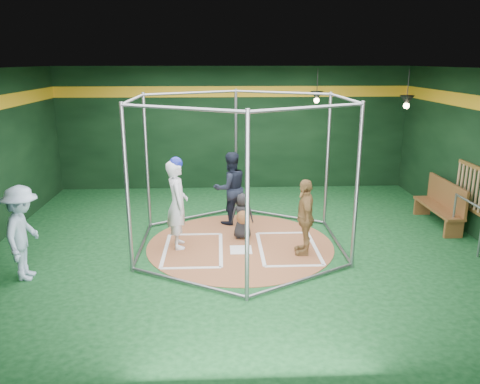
{
  "coord_description": "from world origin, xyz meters",
  "views": [
    {
      "loc": [
        -0.41,
        -8.93,
        3.65
      ],
      "look_at": [
        0.0,
        0.1,
        1.1
      ],
      "focal_mm": 35.0,
      "sensor_mm": 36.0,
      "label": 1
    }
  ],
  "objects_px": {
    "batter_figure": "(177,203)",
    "visitor_leopard": "(305,217)",
    "umpire": "(230,188)",
    "dugout_bench": "(442,203)"
  },
  "relations": [
    {
      "from": "umpire",
      "to": "dugout_bench",
      "type": "xyz_separation_m",
      "value": [
        4.79,
        -0.35,
        -0.32
      ]
    },
    {
      "from": "visitor_leopard",
      "to": "umpire",
      "type": "relative_size",
      "value": 0.89
    },
    {
      "from": "dugout_bench",
      "to": "batter_figure",
      "type": "bearing_deg",
      "value": -170.14
    },
    {
      "from": "batter_figure",
      "to": "visitor_leopard",
      "type": "relative_size",
      "value": 1.24
    },
    {
      "from": "umpire",
      "to": "dugout_bench",
      "type": "relative_size",
      "value": 0.94
    },
    {
      "from": "visitor_leopard",
      "to": "dugout_bench",
      "type": "relative_size",
      "value": 0.84
    },
    {
      "from": "umpire",
      "to": "dugout_bench",
      "type": "height_order",
      "value": "umpire"
    },
    {
      "from": "batter_figure",
      "to": "visitor_leopard",
      "type": "bearing_deg",
      "value": -10.32
    },
    {
      "from": "visitor_leopard",
      "to": "dugout_bench",
      "type": "height_order",
      "value": "visitor_leopard"
    },
    {
      "from": "umpire",
      "to": "batter_figure",
      "type": "bearing_deg",
      "value": 28.38
    }
  ]
}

